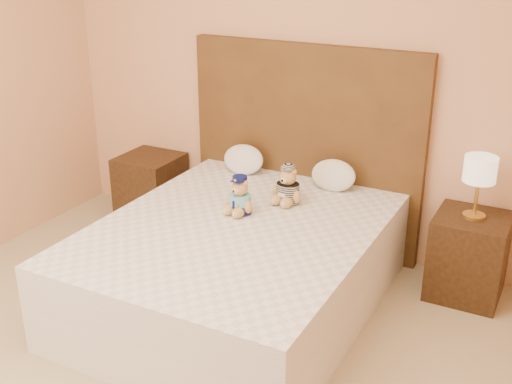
# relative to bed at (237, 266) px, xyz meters

# --- Properties ---
(room_walls) EXTENTS (4.04, 4.52, 2.72)m
(room_walls) POSITION_rel_bed_xyz_m (0.00, -0.74, 1.53)
(room_walls) COLOR tan
(room_walls) RESTS_ON ground
(bed) EXTENTS (1.60, 2.00, 0.55)m
(bed) POSITION_rel_bed_xyz_m (0.00, 0.00, 0.00)
(bed) COLOR white
(bed) RESTS_ON ground
(headboard) EXTENTS (1.75, 0.08, 1.50)m
(headboard) POSITION_rel_bed_xyz_m (0.00, 1.01, 0.47)
(headboard) COLOR #533818
(headboard) RESTS_ON ground
(nightstand_left) EXTENTS (0.45, 0.45, 0.55)m
(nightstand_left) POSITION_rel_bed_xyz_m (-1.25, 0.80, -0.00)
(nightstand_left) COLOR #3C2813
(nightstand_left) RESTS_ON ground
(nightstand_right) EXTENTS (0.45, 0.45, 0.55)m
(nightstand_right) POSITION_rel_bed_xyz_m (1.25, 0.80, -0.00)
(nightstand_right) COLOR #3C2813
(nightstand_right) RESTS_ON ground
(lamp) EXTENTS (0.20, 0.20, 0.40)m
(lamp) POSITION_rel_bed_xyz_m (1.25, 0.80, 0.57)
(lamp) COLOR gold
(lamp) RESTS_ON nightstand_right
(teddy_police) EXTENTS (0.24, 0.24, 0.25)m
(teddy_police) POSITION_rel_bed_xyz_m (-0.08, 0.18, 0.40)
(teddy_police) COLOR tan
(teddy_police) RESTS_ON bed
(teddy_prisoner) EXTENTS (0.26, 0.25, 0.25)m
(teddy_prisoner) POSITION_rel_bed_xyz_m (0.12, 0.46, 0.40)
(teddy_prisoner) COLOR tan
(teddy_prisoner) RESTS_ON bed
(pillow_left) EXTENTS (0.32, 0.21, 0.23)m
(pillow_left) POSITION_rel_bed_xyz_m (-0.41, 0.83, 0.39)
(pillow_left) COLOR white
(pillow_left) RESTS_ON bed
(pillow_right) EXTENTS (0.32, 0.21, 0.22)m
(pillow_right) POSITION_rel_bed_xyz_m (0.30, 0.83, 0.39)
(pillow_right) COLOR white
(pillow_right) RESTS_ON bed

